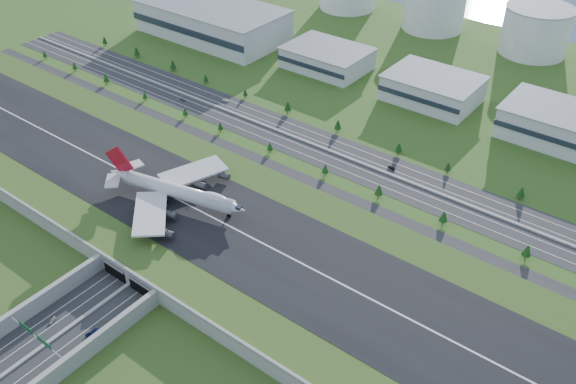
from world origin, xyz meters
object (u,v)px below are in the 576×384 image
Objects in this scene: car_7 at (225,100)px; car_5 at (391,168)px; car_4 at (183,100)px; boeing_747 at (175,191)px; car_2 at (93,333)px; car_0 at (52,320)px.

car_5 is at bearing 85.54° from car_7.
car_4 is 0.77× the size of car_7.
boeing_747 reaches higher than car_5.
car_2 is at bearing -0.38° from car_5.
car_4 is 28.71m from car_7.
boeing_747 reaches higher than car_4.
car_2 is (29.75, -76.09, -13.92)m from boeing_747.
car_4 is (-117.24, 165.09, -0.17)m from car_2.
boeing_747 is 15.27× the size of car_7.
car_4 is 152.93m from car_5.
car_0 is at bearing 25.80° from car_2.
boeing_747 is at bearing 28.63° from car_7.
car_2 is 202.49m from car_4.
car_7 is (-129.30, 4.13, -0.02)m from car_5.
car_4 reaches higher than car_0.
car_5 reaches higher than car_0.
car_5 is (53.97, 183.94, 0.09)m from car_0.
boeing_747 is 121.66m from car_5.
car_2 is at bearing -3.16° from car_0.
boeing_747 is at bearing -60.26° from car_2.
car_2 is at bearing -139.05° from car_4.
car_7 is (-75.33, 188.08, 0.07)m from car_0.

